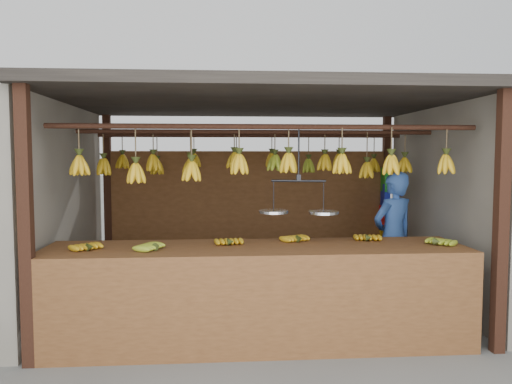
{
  "coord_description": "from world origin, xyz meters",
  "views": [
    {
      "loc": [
        -0.44,
        -5.62,
        1.73
      ],
      "look_at": [
        0.0,
        0.3,
        1.3
      ],
      "focal_mm": 35.0,
      "sensor_mm": 36.0,
      "label": 1
    }
  ],
  "objects": [
    {
      "name": "ground",
      "position": [
        0.0,
        0.0,
        0.0
      ],
      "size": [
        80.0,
        80.0,
        0.0
      ],
      "primitive_type": "plane",
      "color": "#5B5B57"
    },
    {
      "name": "stall",
      "position": [
        0.0,
        0.33,
        1.97
      ],
      "size": [
        4.3,
        3.3,
        2.4
      ],
      "color": "black",
      "rests_on": "ground"
    },
    {
      "name": "counter",
      "position": [
        -0.1,
        -1.24,
        0.72
      ],
      "size": [
        3.86,
        0.88,
        0.96
      ],
      "color": "brown",
      "rests_on": "ground"
    },
    {
      "name": "hanging_bananas",
      "position": [
        -0.0,
        0.01,
        1.64
      ],
      "size": [
        3.6,
        2.23,
        0.39
      ],
      "color": "gold",
      "rests_on": "ground"
    },
    {
      "name": "balance_scale",
      "position": [
        0.3,
        -1.0,
        1.24
      ],
      "size": [
        0.73,
        0.38,
        0.81
      ],
      "color": "black",
      "rests_on": "ground"
    },
    {
      "name": "vendor",
      "position": [
        1.6,
        0.04,
        0.77
      ],
      "size": [
        0.67,
        0.57,
        1.55
      ],
      "primitive_type": "imported",
      "rotation": [
        0.0,
        0.0,
        3.57
      ],
      "color": "#3359A5",
      "rests_on": "ground"
    },
    {
      "name": "bag_bundles",
      "position": [
        1.94,
        1.35,
        0.99
      ],
      "size": [
        0.08,
        0.26,
        1.18
      ],
      "color": "#199926",
      "rests_on": "ground"
    }
  ]
}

